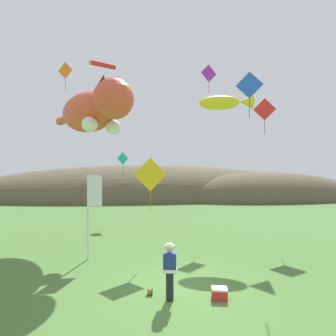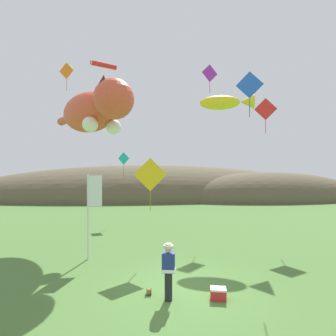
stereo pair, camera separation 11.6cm
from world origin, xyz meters
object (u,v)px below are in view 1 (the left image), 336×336
object	(u,v)px
kite_spool	(150,291)
kite_diamond_blue	(249,85)
kite_giant_cat	(93,111)
kite_diamond_red	(265,110)
festival_banner_pole	(92,204)
kite_diamond_violet	(209,74)
kite_diamond_teal	(123,159)
festival_attendant	(170,270)
kite_fish_windsock	(225,102)
kite_tube_streamer	(102,65)
kite_diamond_orange	(65,71)
picnic_cooler	(219,293)
kite_diamond_gold	(150,175)

from	to	relation	value
kite_spool	kite_diamond_blue	size ratio (longest dim) A/B	0.10
kite_giant_cat	kite_diamond_red	distance (m)	10.97
festival_banner_pole	kite_diamond_violet	xyz separation A→B (m)	(7.65, 8.04, 9.03)
kite_spool	kite_diamond_violet	distance (m)	17.10
kite_diamond_teal	kite_giant_cat	bearing A→B (deg)	-108.29
kite_diamond_red	kite_diamond_violet	size ratio (longest dim) A/B	1.02
festival_attendant	festival_banner_pole	size ratio (longest dim) A/B	0.46
festival_banner_pole	kite_fish_windsock	xyz separation A→B (m)	(7.44, 3.56, 5.65)
kite_diamond_violet	kite_diamond_red	bearing A→B (deg)	-53.75
kite_diamond_teal	festival_banner_pole	bearing A→B (deg)	-96.38
festival_banner_pole	kite_diamond_blue	xyz separation A→B (m)	(7.39, -0.10, 5.56)
kite_spool	kite_tube_streamer	distance (m)	16.92
kite_spool	kite_tube_streamer	bearing A→B (deg)	104.58
kite_spool	kite_giant_cat	world-z (taller)	kite_giant_cat
kite_diamond_orange	kite_diamond_red	bearing A→B (deg)	-15.78
kite_diamond_red	picnic_cooler	bearing A→B (deg)	-124.49
festival_banner_pole	kite_diamond_orange	xyz separation A→B (m)	(-3.27, 8.16, 8.84)
picnic_cooler	kite_diamond_red	xyz separation A→B (m)	(5.77, 8.40, 7.78)
kite_diamond_violet	kite_diamond_blue	world-z (taller)	kite_diamond_violet
kite_giant_cat	kite_diamond_violet	bearing A→B (deg)	26.96
festival_banner_pole	kite_diamond_violet	distance (m)	14.31
kite_spool	picnic_cooler	world-z (taller)	picnic_cooler
picnic_cooler	kite_tube_streamer	xyz separation A→B (m)	(-5.21, 12.28, 11.74)
festival_attendant	kite_diamond_orange	xyz separation A→B (m)	(-6.33, 12.15, 10.40)
kite_fish_windsock	festival_banner_pole	bearing A→B (deg)	-154.46
festival_attendant	picnic_cooler	xyz separation A→B (m)	(1.57, -0.12, -0.77)
kite_diamond_red	kite_diamond_gold	distance (m)	9.81
kite_tube_streamer	kite_diamond_red	bearing A→B (deg)	-19.41
festival_banner_pole	kite_diamond_gold	distance (m)	2.95
kite_tube_streamer	kite_diamond_orange	bearing A→B (deg)	-179.84
kite_giant_cat	kite_diamond_red	xyz separation A→B (m)	(10.95, 0.43, 0.47)
festival_banner_pole	kite_fish_windsock	size ratio (longest dim) A/B	1.14
kite_spool	kite_diamond_red	distance (m)	13.65
kite_diamond_red	kite_diamond_blue	bearing A→B (deg)	-124.40
kite_spool	kite_giant_cat	size ratio (longest dim) A/B	0.03
picnic_cooler	kite_fish_windsock	distance (m)	11.43
kite_fish_windsock	kite_diamond_violet	xyz separation A→B (m)	(0.21, 4.48, 3.38)
kite_fish_windsock	kite_diamond_violet	distance (m)	5.62
festival_attendant	kite_diamond_teal	world-z (taller)	kite_diamond_teal
picnic_cooler	kite_diamond_teal	world-z (taller)	kite_diamond_teal
kite_diamond_gold	kite_diamond_blue	xyz separation A→B (m)	(4.74, -0.04, 4.27)
kite_diamond_orange	kite_diamond_teal	size ratio (longest dim) A/B	1.14
kite_diamond_orange	kite_diamond_gold	distance (m)	12.63
kite_diamond_orange	kite_diamond_red	xyz separation A→B (m)	(13.67, -3.86, -3.39)
kite_spool	kite_giant_cat	bearing A→B (deg)	112.07
festival_banner_pole	kite_diamond_blue	world-z (taller)	kite_diamond_blue
kite_tube_streamer	kite_diamond_teal	size ratio (longest dim) A/B	1.04
kite_diamond_gold	kite_diamond_blue	size ratio (longest dim) A/B	1.12
kite_diamond_red	kite_diamond_violet	world-z (taller)	kite_diamond_violet
festival_attendant	festival_banner_pole	distance (m)	5.27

